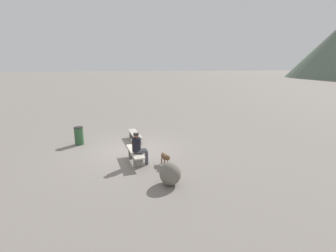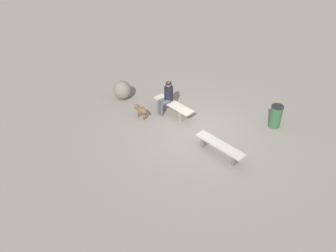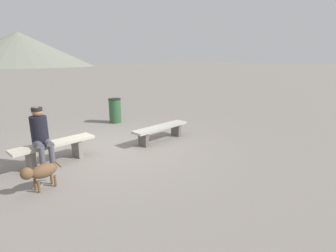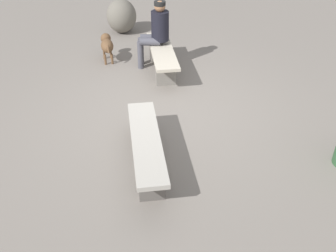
{
  "view_description": "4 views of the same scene",
  "coord_description": "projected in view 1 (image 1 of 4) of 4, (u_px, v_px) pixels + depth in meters",
  "views": [
    {
      "loc": [
        11.13,
        -0.05,
        3.95
      ],
      "look_at": [
        -1.17,
        1.86,
        0.78
      ],
      "focal_mm": 27.06,
      "sensor_mm": 36.0,
      "label": 1
    },
    {
      "loc": [
        -7.96,
        6.59,
        7.72
      ],
      "look_at": [
        0.38,
        1.07,
        0.45
      ],
      "focal_mm": 37.9,
      "sensor_mm": 36.0,
      "label": 2
    },
    {
      "loc": [
        2.63,
        5.97,
        2.27
      ],
      "look_at": [
        -1.18,
        0.79,
        0.58
      ],
      "focal_mm": 27.83,
      "sensor_mm": 36.0,
      "label": 3
    },
    {
      "loc": [
        -5.39,
        -0.27,
        3.34
      ],
      "look_at": [
        -1.25,
        -0.1,
        0.54
      ],
      "focal_mm": 41.19,
      "sensor_mm": 36.0,
      "label": 4
    }
  ],
  "objects": [
    {
      "name": "bench_left",
      "position": [
        135.0,
        135.0,
        12.91
      ],
      "size": [
        1.86,
        0.7,
        0.42
      ],
      "rotation": [
        0.0,
        0.0,
        0.18
      ],
      "color": "#605B56",
      "rests_on": "ground"
    },
    {
      "name": "seated_person",
      "position": [
        138.0,
        146.0,
        9.87
      ],
      "size": [
        0.35,
        0.62,
        1.3
      ],
      "rotation": [
        0.0,
        0.0,
        0.04
      ],
      "color": "black",
      "rests_on": "ground"
    },
    {
      "name": "boulder",
      "position": [
        170.0,
        173.0,
        8.3
      ],
      "size": [
        0.92,
        0.87,
        0.78
      ],
      "primitive_type": "ellipsoid",
      "rotation": [
        0.0,
        0.0,
        0.26
      ],
      "color": "#6B665B",
      "rests_on": "ground"
    },
    {
      "name": "ground",
      "position": [
        132.0,
        151.0,
        11.65
      ],
      "size": [
        210.0,
        210.0,
        0.06
      ],
      "primitive_type": "cube",
      "color": "gray"
    },
    {
      "name": "bench_right",
      "position": [
        135.0,
        154.0,
        10.2
      ],
      "size": [
        1.83,
        0.73,
        0.48
      ],
      "rotation": [
        0.0,
        0.0,
        0.18
      ],
      "color": "gray",
      "rests_on": "ground"
    },
    {
      "name": "dog",
      "position": [
        165.0,
        157.0,
        9.88
      ],
      "size": [
        0.7,
        0.36,
        0.49
      ],
      "rotation": [
        0.0,
        0.0,
        0.25
      ],
      "color": "brown",
      "rests_on": "ground"
    },
    {
      "name": "trash_bin",
      "position": [
        79.0,
        136.0,
        12.37
      ],
      "size": [
        0.45,
        0.45,
        0.87
      ],
      "color": "#2D5633",
      "rests_on": "ground"
    }
  ]
}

